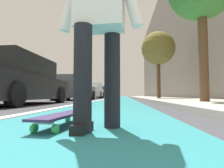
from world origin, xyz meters
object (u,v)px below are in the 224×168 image
object	(u,v)px
skater_person	(99,16)
parked_car_far	(93,91)
parked_car_mid	(75,89)
parked_car_end	(102,92)
traffic_light	(109,71)
parked_car_near	(17,82)
skateboard	(63,116)
street_tree_mid	(158,49)

from	to	relation	value
skater_person	parked_car_far	bearing A→B (deg)	10.15
parked_car_mid	parked_car_end	distance (m)	13.78
parked_car_mid	traffic_light	xyz separation A→B (m)	(11.14, -1.14, 2.55)
parked_car_near	parked_car_mid	xyz separation A→B (m)	(5.74, -0.24, -0.00)
skater_person	parked_car_near	bearing A→B (deg)	38.03
parked_car_near	parked_car_mid	world-z (taller)	same
skateboard	parked_car_mid	world-z (taller)	parked_car_mid
parked_car_mid	parked_car_far	distance (m)	6.99
parked_car_mid	skateboard	bearing A→B (deg)	-165.26
skateboard	parked_car_mid	size ratio (longest dim) A/B	0.21
parked_car_far	parked_car_end	world-z (taller)	parked_car_far
parked_car_far	traffic_light	size ratio (longest dim) A/B	0.95
parked_car_far	skater_person	bearing A→B (deg)	-169.85
skater_person	street_tree_mid	distance (m)	11.39
parked_car_end	street_tree_mid	distance (m)	13.97
parked_car_near	skater_person	bearing A→B (deg)	-141.97
parked_car_mid	parked_car_end	xyz separation A→B (m)	(13.78, 0.05, 0.02)
skateboard	parked_car_near	size ratio (longest dim) A/B	0.19
skater_person	parked_car_end	bearing A→B (deg)	7.05
parked_car_near	street_tree_mid	size ratio (longest dim) A/B	0.99
parked_car_far	street_tree_mid	world-z (taller)	street_tree_mid
parked_car_far	traffic_light	distance (m)	5.02
parked_car_mid	street_tree_mid	world-z (taller)	street_tree_mid
parked_car_end	street_tree_mid	world-z (taller)	street_tree_mid
parked_car_far	street_tree_mid	xyz separation A→B (m)	(-5.84, -5.42, 2.67)
skateboard	parked_car_mid	bearing A→B (deg)	14.74
skater_person	street_tree_mid	size ratio (longest dim) A/B	0.36
parked_car_near	parked_car_mid	bearing A→B (deg)	-2.38
skater_person	parked_car_end	distance (m)	23.66
parked_car_mid	parked_car_near	bearing A→B (deg)	177.62
skater_person	parked_car_far	xyz separation A→B (m)	(16.70, 2.99, -0.22)
skateboard	parked_car_end	distance (m)	23.48
parked_car_end	traffic_light	xyz separation A→B (m)	(-2.64, -1.19, 2.53)
parked_car_near	parked_car_far	world-z (taller)	parked_car_far
parked_car_near	street_tree_mid	xyz separation A→B (m)	(6.89, -5.53, 2.70)
parked_car_near	traffic_light	distance (m)	17.13
parked_car_end	traffic_light	world-z (taller)	traffic_light
skateboard	street_tree_mid	xyz separation A→B (m)	(10.70, -2.78, 3.30)
skateboard	parked_car_far	xyz separation A→B (m)	(16.55, 2.64, 0.62)
parked_car_end	traffic_light	size ratio (longest dim) A/B	0.95
skateboard	skater_person	xyz separation A→B (m)	(-0.15, -0.35, 0.84)
skateboard	skater_person	distance (m)	0.92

